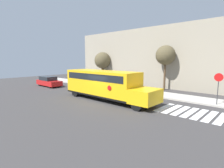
{
  "coord_description": "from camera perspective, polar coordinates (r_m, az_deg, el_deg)",
  "views": [
    {
      "loc": [
        11.93,
        -11.63,
        4.05
      ],
      "look_at": [
        0.28,
        1.16,
        1.59
      ],
      "focal_mm": 28.0,
      "sensor_mm": 36.0,
      "label": 1
    }
  ],
  "objects": [
    {
      "name": "stop_sign",
      "position": [
        17.51,
        31.37,
        -0.15
      ],
      "size": [
        0.71,
        0.1,
        2.88
      ],
      "color": "#38383A",
      "rests_on": "ground"
    },
    {
      "name": "school_bus",
      "position": [
        17.5,
        -2.49,
        0.24
      ],
      "size": [
        10.36,
        2.57,
        2.89
      ],
      "color": "yellow",
      "rests_on": "ground"
    },
    {
      "name": "building_backdrop",
      "position": [
        27.37,
        16.68,
        8.32
      ],
      "size": [
        32.0,
        4.0,
        8.65
      ],
      "color": "#9E937F",
      "rests_on": "ground"
    },
    {
      "name": "parked_car",
      "position": [
        27.89,
        -19.93,
        0.78
      ],
      "size": [
        4.62,
        1.78,
        1.49
      ],
      "color": "red",
      "rests_on": "ground"
    },
    {
      "name": "sidewalk_strip",
      "position": [
        22.06,
        8.85,
        -2.39
      ],
      "size": [
        44.0,
        3.0,
        0.15
      ],
      "color": "#B2ADA3",
      "rests_on": "ground"
    },
    {
      "name": "tree_far_sidewalk",
      "position": [
        23.97,
        17.06,
        8.9
      ],
      "size": [
        2.54,
        2.54,
        5.85
      ],
      "color": "brown",
      "rests_on": "ground"
    },
    {
      "name": "ground_plane",
      "position": [
        17.15,
        -3.31,
        -5.59
      ],
      "size": [
        60.0,
        60.0,
        0.0
      ],
      "primitive_type": "plane",
      "color": "#3A3838"
    },
    {
      "name": "crosswalk_stripes",
      "position": [
        14.76,
        25.42,
        -8.63
      ],
      "size": [
        5.4,
        3.2,
        0.01
      ],
      "color": "white",
      "rests_on": "ground"
    },
    {
      "name": "tree_near_sidewalk",
      "position": [
        31.13,
        -3.1,
        7.65
      ],
      "size": [
        2.87,
        2.87,
        5.3
      ],
      "color": "brown",
      "rests_on": "ground"
    }
  ]
}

